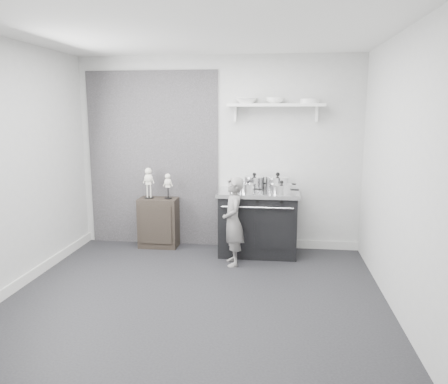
% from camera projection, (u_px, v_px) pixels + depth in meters
% --- Properties ---
extents(ground, '(4.00, 4.00, 0.00)m').
position_uv_depth(ground, '(196.00, 295.00, 4.68)').
color(ground, black).
rests_on(ground, ground).
extents(room_shell, '(4.02, 3.62, 2.71)m').
position_uv_depth(room_shell, '(188.00, 141.00, 4.54)').
color(room_shell, silver).
rests_on(room_shell, ground).
extents(wall_shelf, '(1.30, 0.26, 0.24)m').
position_uv_depth(wall_shelf, '(276.00, 106.00, 5.85)').
color(wall_shelf, white).
rests_on(wall_shelf, room_shell).
extents(stove, '(1.09, 0.68, 0.88)m').
position_uv_depth(stove, '(258.00, 222.00, 5.97)').
color(stove, black).
rests_on(stove, ground).
extents(side_cabinet, '(0.55, 0.32, 0.71)m').
position_uv_depth(side_cabinet, '(159.00, 223.00, 6.29)').
color(side_cabinet, black).
rests_on(side_cabinet, ground).
extents(child, '(0.36, 0.47, 1.13)m').
position_uv_depth(child, '(233.00, 222.00, 5.51)').
color(child, slate).
rests_on(child, ground).
extents(pot_front_left, '(0.28, 0.19, 0.18)m').
position_uv_depth(pot_front_left, '(237.00, 187.00, 5.80)').
color(pot_front_left, silver).
rests_on(pot_front_left, stove).
extents(pot_back_left, '(0.38, 0.29, 0.23)m').
position_uv_depth(pot_back_left, '(254.00, 183.00, 6.02)').
color(pot_back_left, silver).
rests_on(pot_back_left, stove).
extents(pot_back_right, '(0.42, 0.33, 0.24)m').
position_uv_depth(pot_back_right, '(278.00, 183.00, 5.95)').
color(pot_back_right, silver).
rests_on(pot_back_right, stove).
extents(pot_front_right, '(0.36, 0.27, 0.18)m').
position_uv_depth(pot_front_right, '(282.00, 189.00, 5.67)').
color(pot_front_right, silver).
rests_on(pot_front_right, stove).
extents(pot_front_center, '(0.28, 0.20, 0.16)m').
position_uv_depth(pot_front_center, '(248.00, 188.00, 5.71)').
color(pot_front_center, silver).
rests_on(pot_front_center, stove).
extents(skeleton_full, '(0.14, 0.09, 0.51)m').
position_uv_depth(skeleton_full, '(149.00, 181.00, 6.19)').
color(skeleton_full, silver).
rests_on(skeleton_full, side_cabinet).
extents(skeleton_torso, '(0.12, 0.07, 0.41)m').
position_uv_depth(skeleton_torso, '(168.00, 184.00, 6.17)').
color(skeleton_torso, silver).
rests_on(skeleton_torso, side_cabinet).
extents(bowl_large, '(0.31, 0.31, 0.08)m').
position_uv_depth(bowl_large, '(246.00, 101.00, 5.88)').
color(bowl_large, white).
rests_on(bowl_large, wall_shelf).
extents(bowl_small, '(0.24, 0.24, 0.08)m').
position_uv_depth(bowl_small, '(275.00, 101.00, 5.84)').
color(bowl_small, white).
rests_on(bowl_small, wall_shelf).
extents(plate_stack, '(0.27, 0.27, 0.06)m').
position_uv_depth(plate_stack, '(310.00, 101.00, 5.78)').
color(plate_stack, silver).
rests_on(plate_stack, wall_shelf).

